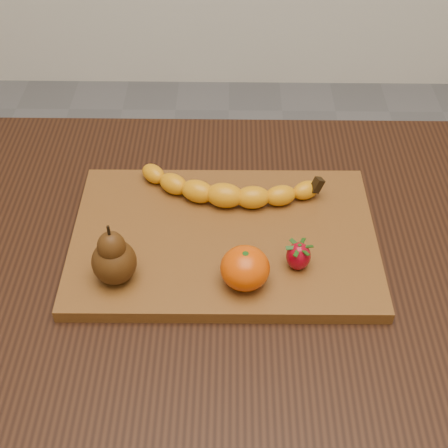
{
  "coord_description": "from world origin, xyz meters",
  "views": [
    {
      "loc": [
        0.01,
        -0.63,
        1.43
      ],
      "look_at": [
        0.0,
        0.02,
        0.8
      ],
      "focal_mm": 50.0,
      "sensor_mm": 36.0,
      "label": 1
    }
  ],
  "objects_px": {
    "table": "(223,296)",
    "cutting_board": "(224,238)",
    "pear": "(113,253)",
    "mandarin": "(245,268)"
  },
  "relations": [
    {
      "from": "table",
      "to": "cutting_board",
      "type": "xyz_separation_m",
      "value": [
        0.0,
        0.02,
        0.11
      ]
    },
    {
      "from": "table",
      "to": "cutting_board",
      "type": "relative_size",
      "value": 2.22
    },
    {
      "from": "pear",
      "to": "mandarin",
      "type": "relative_size",
      "value": 1.42
    },
    {
      "from": "table",
      "to": "mandarin",
      "type": "distance_m",
      "value": 0.17
    },
    {
      "from": "table",
      "to": "pear",
      "type": "xyz_separation_m",
      "value": [
        -0.15,
        -0.06,
        0.17
      ]
    },
    {
      "from": "cutting_board",
      "to": "table",
      "type": "bearing_deg",
      "value": -95.35
    },
    {
      "from": "pear",
      "to": "mandarin",
      "type": "distance_m",
      "value": 0.18
    },
    {
      "from": "pear",
      "to": "mandarin",
      "type": "height_order",
      "value": "pear"
    },
    {
      "from": "cutting_board",
      "to": "mandarin",
      "type": "height_order",
      "value": "mandarin"
    },
    {
      "from": "table",
      "to": "pear",
      "type": "relative_size",
      "value": 10.45
    }
  ]
}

